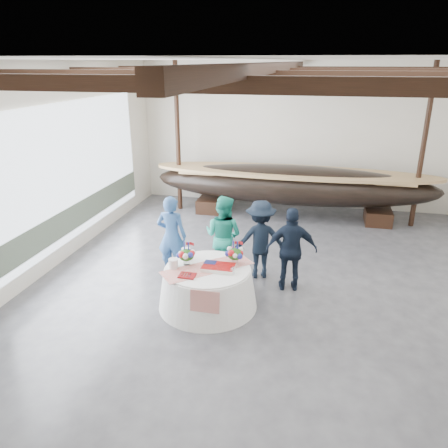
# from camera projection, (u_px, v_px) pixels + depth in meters

# --- Properties ---
(floor) EXTENTS (10.00, 12.00, 0.01)m
(floor) POSITION_uv_depth(u_px,v_px,m) (270.00, 291.00, 9.05)
(floor) COLOR #3D3D42
(floor) RESTS_ON ground
(wall_back) EXTENTS (10.00, 0.02, 4.50)m
(wall_back) POSITION_uv_depth(u_px,v_px,m) (296.00, 136.00, 13.73)
(wall_back) COLOR silver
(wall_back) RESTS_ON ground
(wall_front) EXTENTS (10.00, 0.02, 4.50)m
(wall_front) POSITION_uv_depth(u_px,v_px,m) (163.00, 433.00, 2.78)
(wall_front) COLOR silver
(wall_front) RESTS_ON ground
(wall_left) EXTENTS (0.02, 12.00, 4.50)m
(wall_left) POSITION_uv_depth(u_px,v_px,m) (40.00, 172.00, 9.30)
(wall_left) COLOR silver
(wall_left) RESTS_ON ground
(ceiling) EXTENTS (10.00, 12.00, 0.01)m
(ceiling) POSITION_uv_depth(u_px,v_px,m) (279.00, 59.00, 7.47)
(ceiling) COLOR white
(ceiling) RESTS_ON wall_back
(pavilion_structure) EXTENTS (9.80, 11.76, 4.50)m
(pavilion_structure) POSITION_uv_depth(u_px,v_px,m) (283.00, 87.00, 8.38)
(pavilion_structure) COLOR black
(pavilion_structure) RESTS_ON ground
(open_bay) EXTENTS (0.03, 7.00, 3.20)m
(open_bay) POSITION_uv_depth(u_px,v_px,m) (70.00, 180.00, 10.36)
(open_bay) COLOR silver
(open_bay) RESTS_ON ground
(longboat_display) EXTENTS (8.42, 1.68, 1.58)m
(longboat_display) POSITION_uv_depth(u_px,v_px,m) (292.00, 185.00, 13.00)
(longboat_display) COLOR black
(longboat_display) RESTS_ON ground
(banquet_table) EXTENTS (1.90, 1.90, 0.81)m
(banquet_table) POSITION_uv_depth(u_px,v_px,m) (208.00, 287.00, 8.37)
(banquet_table) COLOR white
(banquet_table) RESTS_ON ground
(tabletop_items) EXTENTS (1.67, 1.58, 0.40)m
(tabletop_items) POSITION_uv_depth(u_px,v_px,m) (208.00, 258.00, 8.28)
(tabletop_items) COLOR red
(tabletop_items) RESTS_ON banquet_table
(guest_woman_blue) EXTENTS (0.66, 0.44, 1.81)m
(guest_woman_blue) POSITION_uv_depth(u_px,v_px,m) (172.00, 236.00, 9.47)
(guest_woman_blue) COLOR navy
(guest_woman_blue) RESTS_ON ground
(guest_woman_teal) EXTENTS (1.03, 0.90, 1.80)m
(guest_woman_teal) POSITION_uv_depth(u_px,v_px,m) (223.00, 236.00, 9.50)
(guest_woman_teal) COLOR teal
(guest_woman_teal) RESTS_ON ground
(guest_man_left) EXTENTS (1.26, 0.93, 1.74)m
(guest_man_left) POSITION_uv_depth(u_px,v_px,m) (260.00, 239.00, 9.39)
(guest_man_left) COLOR black
(guest_man_left) RESTS_ON ground
(guest_man_right) EXTENTS (1.10, 0.59, 1.78)m
(guest_man_right) POSITION_uv_depth(u_px,v_px,m) (291.00, 250.00, 8.83)
(guest_man_right) COLOR black
(guest_man_right) RESTS_ON ground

